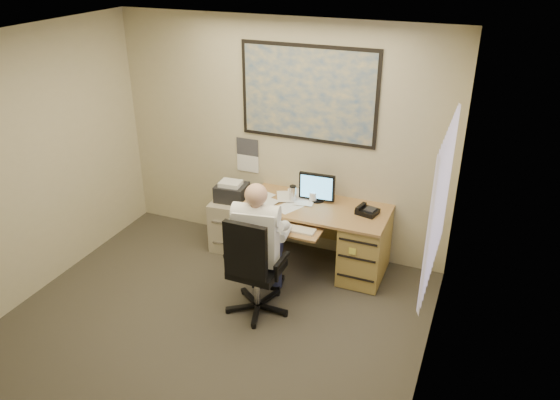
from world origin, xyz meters
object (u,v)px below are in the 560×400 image
at_px(person, 258,249).
at_px(desk, 344,236).
at_px(office_chair, 255,285).
at_px(filing_cabinet, 233,218).

bearing_deg(person, desk, 49.61).
distance_m(office_chair, person, 0.38).
distance_m(desk, person, 1.19).
bearing_deg(person, filing_cabinet, 118.31).
height_order(desk, person, person).
distance_m(filing_cabinet, office_chair, 1.38).
xyz_separation_m(desk, filing_cabinet, (-1.40, 0.03, -0.07)).
relative_size(office_chair, person, 0.79).
bearing_deg(desk, filing_cabinet, 178.74).
height_order(office_chair, person, person).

